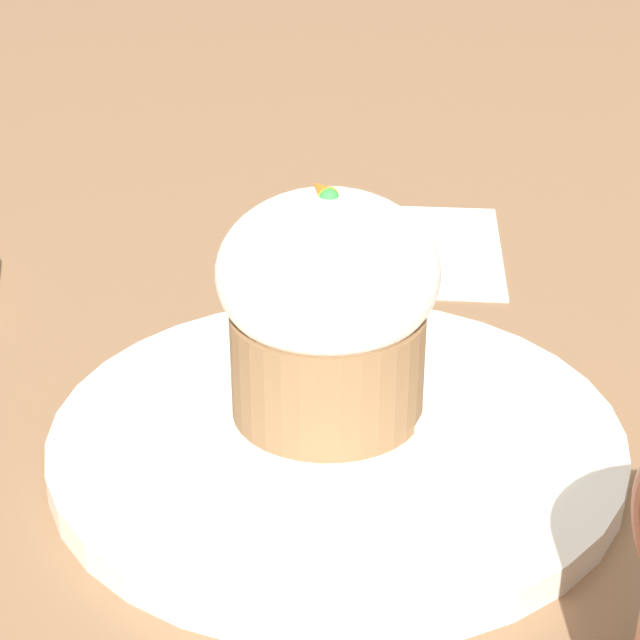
# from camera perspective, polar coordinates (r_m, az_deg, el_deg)

# --- Properties ---
(ground_plane) EXTENTS (4.00, 4.00, 0.00)m
(ground_plane) POSITION_cam_1_polar(r_m,az_deg,el_deg) (0.46, 0.87, -6.94)
(ground_plane) COLOR #846042
(dessert_plate) EXTENTS (0.24, 0.24, 0.01)m
(dessert_plate) POSITION_cam_1_polar(r_m,az_deg,el_deg) (0.45, 0.88, -6.26)
(dessert_plate) COLOR white
(dessert_plate) RESTS_ON ground_plane
(carrot_cake) EXTENTS (0.09, 0.09, 0.10)m
(carrot_cake) POSITION_cam_1_polar(r_m,az_deg,el_deg) (0.44, -0.00, 0.72)
(carrot_cake) COLOR olive
(carrot_cake) RESTS_ON dessert_plate
(spoon) EXTENTS (0.11, 0.09, 0.01)m
(spoon) POSITION_cam_1_polar(r_m,az_deg,el_deg) (0.46, 3.33, -4.73)
(spoon) COLOR silver
(spoon) RESTS_ON dessert_plate
(paper_napkin) EXTENTS (0.18, 0.17, 0.00)m
(paper_napkin) POSITION_cam_1_polar(r_m,az_deg,el_deg) (0.65, 4.41, 3.90)
(paper_napkin) COLOR white
(paper_napkin) RESTS_ON ground_plane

